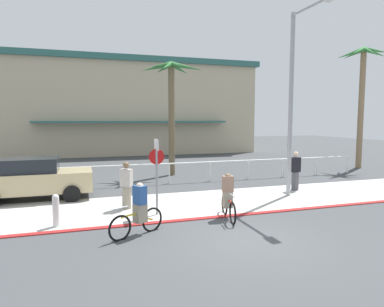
{
  "coord_description": "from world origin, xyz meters",
  "views": [
    {
      "loc": [
        -4.1,
        -8.02,
        3.22
      ],
      "look_at": [
        0.4,
        6.0,
        1.74
      ],
      "focal_mm": 31.98,
      "sensor_mm": 36.0,
      "label": 1
    }
  ],
  "objects_px": {
    "palm_tree_3": "(362,79)",
    "cyclist_yellow_1": "(139,210)",
    "streetlight_curb": "(294,93)",
    "bollard_0": "(56,210)",
    "palm_tree_2": "(172,86)",
    "pedestrian_0": "(295,172)",
    "car_tan_1": "(33,178)",
    "pedestrian_1": "(126,187)",
    "cyclist_red_0": "(228,197)",
    "stop_sign_bike_lane": "(157,166)"
  },
  "relations": [
    {
      "from": "palm_tree_3",
      "to": "cyclist_yellow_1",
      "type": "xyz_separation_m",
      "value": [
        -16.0,
        -8.79,
        -5.13
      ]
    },
    {
      "from": "streetlight_curb",
      "to": "bollard_0",
      "type": "bearing_deg",
      "value": -171.79
    },
    {
      "from": "bollard_0",
      "to": "palm_tree_2",
      "type": "xyz_separation_m",
      "value": [
        5.73,
        8.33,
        4.56
      ]
    },
    {
      "from": "streetlight_curb",
      "to": "palm_tree_3",
      "type": "distance_m",
      "value": 11.12
    },
    {
      "from": "palm_tree_3",
      "to": "pedestrian_0",
      "type": "distance_m",
      "value": 10.89
    },
    {
      "from": "car_tan_1",
      "to": "pedestrian_1",
      "type": "distance_m",
      "value": 4.25
    },
    {
      "from": "car_tan_1",
      "to": "cyclist_red_0",
      "type": "bearing_deg",
      "value": -36.6
    },
    {
      "from": "car_tan_1",
      "to": "cyclist_red_0",
      "type": "xyz_separation_m",
      "value": [
        6.38,
        -4.74,
        -0.18
      ]
    },
    {
      "from": "streetlight_curb",
      "to": "pedestrian_0",
      "type": "relative_size",
      "value": 4.22
    },
    {
      "from": "streetlight_curb",
      "to": "car_tan_1",
      "type": "xyz_separation_m",
      "value": [
        -10.15,
        2.72,
        -3.41
      ]
    },
    {
      "from": "car_tan_1",
      "to": "cyclist_yellow_1",
      "type": "bearing_deg",
      "value": -58.48
    },
    {
      "from": "stop_sign_bike_lane",
      "to": "palm_tree_2",
      "type": "height_order",
      "value": "palm_tree_2"
    },
    {
      "from": "bollard_0",
      "to": "cyclist_red_0",
      "type": "height_order",
      "value": "cyclist_red_0"
    },
    {
      "from": "palm_tree_2",
      "to": "pedestrian_0",
      "type": "distance_m",
      "value": 8.44
    },
    {
      "from": "streetlight_curb",
      "to": "cyclist_yellow_1",
      "type": "height_order",
      "value": "streetlight_curb"
    },
    {
      "from": "streetlight_curb",
      "to": "pedestrian_1",
      "type": "bearing_deg",
      "value": 178.76
    },
    {
      "from": "bollard_0",
      "to": "pedestrian_1",
      "type": "distance_m",
      "value": 2.71
    },
    {
      "from": "pedestrian_0",
      "to": "palm_tree_2",
      "type": "bearing_deg",
      "value": 125.32
    },
    {
      "from": "stop_sign_bike_lane",
      "to": "cyclist_yellow_1",
      "type": "distance_m",
      "value": 2.25
    },
    {
      "from": "streetlight_curb",
      "to": "palm_tree_3",
      "type": "xyz_separation_m",
      "value": [
        9.2,
        6.04,
        1.55
      ]
    },
    {
      "from": "palm_tree_3",
      "to": "cyclist_red_0",
      "type": "bearing_deg",
      "value": -148.17
    },
    {
      "from": "bollard_0",
      "to": "cyclist_yellow_1",
      "type": "xyz_separation_m",
      "value": [
        2.25,
        -1.45,
        0.18
      ]
    },
    {
      "from": "pedestrian_1",
      "to": "pedestrian_0",
      "type": "bearing_deg",
      "value": 6.88
    },
    {
      "from": "bollard_0",
      "to": "car_tan_1",
      "type": "relative_size",
      "value": 0.23
    },
    {
      "from": "stop_sign_bike_lane",
      "to": "palm_tree_2",
      "type": "distance_m",
      "value": 9.03
    },
    {
      "from": "palm_tree_2",
      "to": "pedestrian_1",
      "type": "xyz_separation_m",
      "value": [
        -3.46,
        -6.88,
        -4.28
      ]
    },
    {
      "from": "car_tan_1",
      "to": "pedestrian_0",
      "type": "xyz_separation_m",
      "value": [
        11.05,
        -1.65,
        -0.04
      ]
    },
    {
      "from": "stop_sign_bike_lane",
      "to": "palm_tree_2",
      "type": "xyz_separation_m",
      "value": [
        2.58,
        7.96,
        3.4
      ]
    },
    {
      "from": "bollard_0",
      "to": "pedestrian_0",
      "type": "bearing_deg",
      "value": 13.44
    },
    {
      "from": "car_tan_1",
      "to": "pedestrian_0",
      "type": "height_order",
      "value": "pedestrian_0"
    },
    {
      "from": "stop_sign_bike_lane",
      "to": "car_tan_1",
      "type": "height_order",
      "value": "stop_sign_bike_lane"
    },
    {
      "from": "palm_tree_3",
      "to": "streetlight_curb",
      "type": "bearing_deg",
      "value": -146.73
    },
    {
      "from": "stop_sign_bike_lane",
      "to": "car_tan_1",
      "type": "bearing_deg",
      "value": 139.32
    },
    {
      "from": "car_tan_1",
      "to": "cyclist_red_0",
      "type": "height_order",
      "value": "car_tan_1"
    },
    {
      "from": "streetlight_curb",
      "to": "stop_sign_bike_lane",
      "type": "bearing_deg",
      "value": -170.98
    },
    {
      "from": "stop_sign_bike_lane",
      "to": "palm_tree_2",
      "type": "relative_size",
      "value": 0.4
    },
    {
      "from": "cyclist_yellow_1",
      "to": "streetlight_curb",
      "type": "bearing_deg",
      "value": 22.04
    },
    {
      "from": "cyclist_red_0",
      "to": "pedestrian_1",
      "type": "bearing_deg",
      "value": 144.24
    },
    {
      "from": "streetlight_curb",
      "to": "cyclist_yellow_1",
      "type": "bearing_deg",
      "value": -157.96
    },
    {
      "from": "palm_tree_2",
      "to": "cyclist_red_0",
      "type": "xyz_separation_m",
      "value": [
        -0.46,
        -9.04,
        -4.38
      ]
    },
    {
      "from": "palm_tree_2",
      "to": "car_tan_1",
      "type": "bearing_deg",
      "value": -147.84
    },
    {
      "from": "bollard_0",
      "to": "car_tan_1",
      "type": "distance_m",
      "value": 4.19
    },
    {
      "from": "car_tan_1",
      "to": "palm_tree_2",
      "type": "bearing_deg",
      "value": 32.16
    },
    {
      "from": "car_tan_1",
      "to": "pedestrian_1",
      "type": "xyz_separation_m",
      "value": [
        3.38,
        -2.58,
        -0.08
      ]
    },
    {
      "from": "cyclist_red_0",
      "to": "cyclist_yellow_1",
      "type": "height_order",
      "value": "same"
    },
    {
      "from": "pedestrian_1",
      "to": "streetlight_curb",
      "type": "bearing_deg",
      "value": -1.24
    },
    {
      "from": "pedestrian_0",
      "to": "streetlight_curb",
      "type": "bearing_deg",
      "value": -130.05
    },
    {
      "from": "palm_tree_2",
      "to": "cyclist_yellow_1",
      "type": "height_order",
      "value": "palm_tree_2"
    },
    {
      "from": "bollard_0",
      "to": "palm_tree_2",
      "type": "height_order",
      "value": "palm_tree_2"
    },
    {
      "from": "cyclist_yellow_1",
      "to": "bollard_0",
      "type": "bearing_deg",
      "value": 147.24
    }
  ]
}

